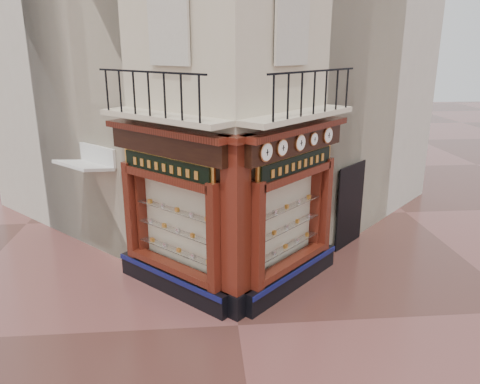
{
  "coord_description": "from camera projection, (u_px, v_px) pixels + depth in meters",
  "views": [
    {
      "loc": [
        -0.7,
        -8.57,
        5.63
      ],
      "look_at": [
        0.22,
        2.0,
        2.33
      ],
      "focal_mm": 35.0,
      "sensor_mm": 36.0,
      "label": 1
    }
  ],
  "objects": [
    {
      "name": "awning",
      "position": [
        93.0,
        260.0,
        12.94
      ],
      "size": [
        1.72,
        1.72,
        0.24
      ],
      "primitive_type": null,
      "rotation": [
        0.17,
        0.0,
        2.36
      ],
      "color": "silver",
      "rests_on": "ground"
    },
    {
      "name": "clock_d",
      "position": [
        314.0,
        139.0,
        10.65
      ],
      "size": [
        0.25,
        0.25,
        0.31
      ],
      "rotation": [
        0.0,
        0.0,
        0.79
      ],
      "color": "#B36E3B",
      "rests_on": "ground"
    },
    {
      "name": "signboard_right",
      "position": [
        297.0,
        164.0,
        10.52
      ],
      "size": [
        2.11,
        2.11,
        0.56
      ],
      "rotation": [
        0.0,
        0.0,
        0.79
      ],
      "color": "gold",
      "rests_on": "ground"
    },
    {
      "name": "clock_a",
      "position": [
        266.0,
        152.0,
        9.33
      ],
      "size": [
        0.32,
        0.32,
        0.4
      ],
      "rotation": [
        0.0,
        0.0,
        0.79
      ],
      "color": "#B36E3B",
      "rests_on": "ground"
    },
    {
      "name": "clock_c",
      "position": [
        300.0,
        143.0,
        10.24
      ],
      "size": [
        0.3,
        0.3,
        0.38
      ],
      "rotation": [
        0.0,
        0.0,
        0.79
      ],
      "color": "#B36E3B",
      "rests_on": "ground"
    },
    {
      "name": "neighbour_right",
      "position": [
        287.0,
        51.0,
        16.66
      ],
      "size": [
        11.31,
        11.31,
        11.0
      ],
      "primitive_type": "cube",
      "rotation": [
        0.0,
        0.0,
        0.79
      ],
      "color": "beige",
      "rests_on": "ground"
    },
    {
      "name": "clock_e",
      "position": [
        328.0,
        135.0,
        11.12
      ],
      "size": [
        0.31,
        0.31,
        0.39
      ],
      "rotation": [
        0.0,
        0.0,
        0.79
      ],
      "color": "#B36E3B",
      "rests_on": "ground"
    },
    {
      "name": "ground",
      "position": [
        238.0,
        325.0,
        9.88
      ],
      "size": [
        80.0,
        80.0,
        0.0
      ],
      "primitive_type": "plane",
      "color": "#4A2822",
      "rests_on": "ground"
    },
    {
      "name": "signboard_left",
      "position": [
        166.0,
        167.0,
        10.28
      ],
      "size": [
        2.1,
        2.1,
        0.56
      ],
      "rotation": [
        0.0,
        0.0,
        2.36
      ],
      "color": "gold",
      "rests_on": "ground"
    },
    {
      "name": "balcony",
      "position": [
        232.0,
        116.0,
        10.04
      ],
      "size": [
        5.94,
        2.97,
        1.03
      ],
      "color": "beige",
      "rests_on": "ground"
    },
    {
      "name": "main_building",
      "position": [
        221.0,
        34.0,
        13.95
      ],
      "size": [
        11.31,
        11.31,
        12.0
      ],
      "primitive_type": "cube",
      "rotation": [
        0.0,
        0.0,
        0.79
      ],
      "color": "beige",
      "rests_on": "ground"
    },
    {
      "name": "corner_pilaster",
      "position": [
        236.0,
        231.0,
        9.78
      ],
      "size": [
        0.85,
        0.85,
        3.98
      ],
      "rotation": [
        0.0,
        0.0,
        0.79
      ],
      "color": "black",
      "rests_on": "ground"
    },
    {
      "name": "neighbour_left",
      "position": [
        147.0,
        51.0,
        16.25
      ],
      "size": [
        11.31,
        11.31,
        11.0
      ],
      "primitive_type": "cube",
      "rotation": [
        0.0,
        0.0,
        0.79
      ],
      "color": "beige",
      "rests_on": "ground"
    },
    {
      "name": "shopfront_right",
      "position": [
        292.0,
        211.0,
        10.9
      ],
      "size": [
        2.86,
        2.86,
        3.98
      ],
      "rotation": [
        0.0,
        0.0,
        0.79
      ],
      "color": "black",
      "rests_on": "ground"
    },
    {
      "name": "shopfront_left",
      "position": [
        171.0,
        214.0,
        10.67
      ],
      "size": [
        2.86,
        2.86,
        3.98
      ],
      "rotation": [
        0.0,
        0.0,
        2.36
      ],
      "color": "black",
      "rests_on": "ground"
    },
    {
      "name": "clock_b",
      "position": [
        282.0,
        148.0,
        9.74
      ],
      "size": [
        0.29,
        0.29,
        0.37
      ],
      "rotation": [
        0.0,
        0.0,
        0.79
      ],
      "color": "#B36E3B",
      "rests_on": "ground"
    }
  ]
}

